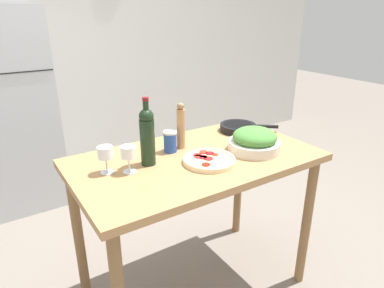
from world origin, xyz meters
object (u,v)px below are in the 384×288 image
object	(u,v)px
wine_glass_near	(128,154)
homemade_pizza	(209,160)
refrigerator	(8,112)
cast_iron_skillet	(238,127)
pepper_mill	(181,126)
wine_bottle	(147,135)
salad_bowl	(254,141)
salt_canister	(170,141)
wine_glass_far	(105,154)

from	to	relation	value
wine_glass_near	homemade_pizza	bearing A→B (deg)	-17.22
refrigerator	cast_iron_skillet	world-z (taller)	refrigerator
pepper_mill	wine_bottle	bearing A→B (deg)	-158.98
salad_bowl	salt_canister	size ratio (longest dim) A/B	2.42
refrigerator	homemade_pizza	world-z (taller)	refrigerator
wine_glass_far	wine_glass_near	bearing A→B (deg)	-29.83
refrigerator	wine_bottle	distance (m)	1.76
wine_bottle	wine_glass_near	bearing A→B (deg)	-163.81
cast_iron_skillet	homemade_pizza	bearing A→B (deg)	-146.42
homemade_pizza	salt_canister	size ratio (longest dim) A/B	2.30
wine_glass_near	wine_glass_far	world-z (taller)	same
wine_bottle	salt_canister	world-z (taller)	wine_bottle
wine_glass_near	cast_iron_skillet	size ratio (longest dim) A/B	0.42
wine_bottle	homemade_pizza	distance (m)	0.34
wine_glass_far	pepper_mill	world-z (taller)	pepper_mill
wine_glass_far	homemade_pizza	xyz separation A→B (m)	(0.48, -0.17, -0.08)
wine_bottle	cast_iron_skillet	distance (m)	0.74
wine_glass_near	salt_canister	xyz separation A→B (m)	(0.29, 0.12, -0.04)
wine_glass_far	salt_canister	distance (m)	0.39
refrigerator	wine_glass_near	world-z (taller)	refrigerator
refrigerator	pepper_mill	world-z (taller)	refrigerator
salt_canister	salad_bowl	bearing A→B (deg)	-31.31
wine_glass_far	pepper_mill	xyz separation A→B (m)	(0.47, 0.08, 0.03)
pepper_mill	salad_bowl	xyz separation A→B (m)	(0.32, -0.26, -0.07)
salad_bowl	salt_canister	world-z (taller)	salad_bowl
salad_bowl	homemade_pizza	bearing A→B (deg)	178.68
wine_bottle	wine_glass_near	world-z (taller)	wine_bottle
wine_glass_far	cast_iron_skillet	size ratio (longest dim) A/B	0.42
pepper_mill	salad_bowl	size ratio (longest dim) A/B	0.92
homemade_pizza	wine_bottle	bearing A→B (deg)	150.04
wine_glass_near	homemade_pizza	xyz separation A→B (m)	(0.39, -0.12, -0.08)
wine_glass_near	refrigerator	bearing A→B (deg)	101.67
salad_bowl	cast_iron_skillet	distance (m)	0.33
pepper_mill	cast_iron_skillet	distance (m)	0.47
salad_bowl	wine_bottle	bearing A→B (deg)	164.21
refrigerator	cast_iron_skillet	distance (m)	1.94
wine_glass_near	wine_glass_far	distance (m)	0.11
salt_canister	cast_iron_skillet	distance (m)	0.54
wine_bottle	wine_glass_near	xyz separation A→B (m)	(-0.12, -0.03, -0.06)
pepper_mill	homemade_pizza	distance (m)	0.28
cast_iron_skillet	salad_bowl	bearing A→B (deg)	-115.01
salt_canister	cast_iron_skillet	bearing A→B (deg)	6.32
wine_bottle	pepper_mill	xyz separation A→B (m)	(0.25, 0.10, -0.03)
pepper_mill	salad_bowl	world-z (taller)	pepper_mill
wine_glass_far	salt_canister	size ratio (longest dim) A/B	1.14
wine_glass_far	salt_canister	bearing A→B (deg)	9.03
wine_bottle	pepper_mill	world-z (taller)	wine_bottle
wine_bottle	salt_canister	bearing A→B (deg)	24.92
pepper_mill	wine_glass_near	bearing A→B (deg)	-160.50
wine_bottle	wine_glass_near	size ratio (longest dim) A/B	2.58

